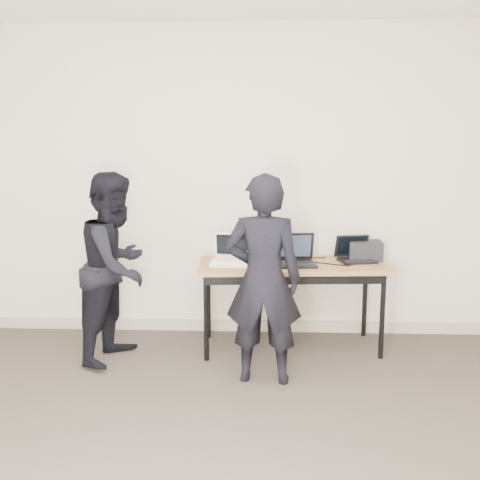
# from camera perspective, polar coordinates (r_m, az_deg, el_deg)

# --- Properties ---
(room) EXTENTS (4.60, 4.60, 2.80)m
(room) POSITION_cam_1_polar(r_m,az_deg,el_deg) (2.47, -3.84, 2.98)
(room) COLOR #3E362F
(room) RESTS_ON ground
(desk) EXTENTS (1.54, 0.75, 0.72)m
(desk) POSITION_cam_1_polar(r_m,az_deg,el_deg) (4.39, 5.49, -3.26)
(desk) COLOR olive
(desk) RESTS_ON ground
(laptop_beige) EXTENTS (0.32, 0.31, 0.24)m
(laptop_beige) POSITION_cam_1_polar(r_m,az_deg,el_deg) (4.35, -1.02, -1.90)
(laptop_beige) COLOR beige
(laptop_beige) RESTS_ON desk
(laptop_center) EXTENTS (0.34, 0.33, 0.25)m
(laptop_center) POSITION_cam_1_polar(r_m,az_deg,el_deg) (4.34, 5.91, -1.88)
(laptop_center) COLOR black
(laptop_center) RESTS_ON desk
(laptop_right) EXTENTS (0.33, 0.32, 0.21)m
(laptop_right) POSITION_cam_1_polar(r_m,az_deg,el_deg) (4.55, 12.15, -1.61)
(laptop_right) COLOR black
(laptop_right) RESTS_ON desk
(leather_satchel) EXTENTS (0.38, 0.22, 0.25)m
(leather_satchel) POSITION_cam_1_polar(r_m,az_deg,el_deg) (4.57, 3.12, -0.34)
(leather_satchel) COLOR #602B19
(leather_satchel) RESTS_ON desk
(tissue) EXTENTS (0.14, 0.10, 0.08)m
(tissue) POSITION_cam_1_polar(r_m,az_deg,el_deg) (4.55, 3.51, 1.61)
(tissue) COLOR white
(tissue) RESTS_ON leather_satchel
(equipment_box) EXTENTS (0.29, 0.25, 0.16)m
(equipment_box) POSITION_cam_1_polar(r_m,az_deg,el_deg) (4.63, 13.19, -1.07)
(equipment_box) COLOR black
(equipment_box) RESTS_ON desk
(power_brick) EXTENTS (0.09, 0.06, 0.03)m
(power_brick) POSITION_cam_1_polar(r_m,az_deg,el_deg) (4.20, 2.62, -2.75)
(power_brick) COLOR black
(power_brick) RESTS_ON desk
(cables) EXTENTS (0.96, 0.42, 0.01)m
(cables) POSITION_cam_1_polar(r_m,az_deg,el_deg) (4.39, 7.58, -2.47)
(cables) COLOR black
(cables) RESTS_ON desk
(person_typist) EXTENTS (0.56, 0.39, 1.48)m
(person_typist) POSITION_cam_1_polar(r_m,az_deg,el_deg) (3.74, 2.49, -4.24)
(person_typist) COLOR black
(person_typist) RESTS_ON ground
(person_observer) EXTENTS (0.72, 0.83, 1.47)m
(person_observer) POSITION_cam_1_polar(r_m,az_deg,el_deg) (4.27, -13.07, -2.83)
(person_observer) COLOR black
(person_observer) RESTS_ON ground
(baseboard) EXTENTS (4.50, 0.03, 0.10)m
(baseboard) POSITION_cam_1_polar(r_m,az_deg,el_deg) (4.94, -0.87, -9.10)
(baseboard) COLOR #A89B8B
(baseboard) RESTS_ON ground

